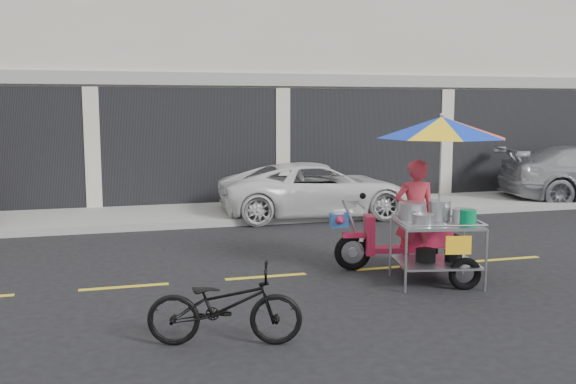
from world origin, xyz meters
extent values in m
plane|color=black|center=(0.00, 0.00, 0.00)|extent=(90.00, 90.00, 0.00)
cube|color=gray|center=(0.00, 5.50, 0.07)|extent=(45.00, 3.00, 0.15)
cube|color=beige|center=(0.00, 10.50, 4.00)|extent=(36.00, 8.00, 8.00)
cube|color=black|center=(0.00, 6.47, 1.45)|extent=(35.28, 0.06, 2.90)
cube|color=gray|center=(0.00, 6.45, 3.10)|extent=(36.00, 0.12, 0.30)
cube|color=gold|center=(0.00, 0.00, 0.00)|extent=(42.00, 0.10, 0.01)
imported|color=silver|center=(0.33, 4.70, 0.61)|extent=(4.46, 2.22, 1.22)
imported|color=black|center=(-3.04, -2.48, 0.42)|extent=(1.69, 0.94, 0.84)
torus|color=black|center=(-0.65, 0.02, 0.28)|extent=(0.57, 0.22, 0.56)
torus|color=black|center=(0.80, -0.27, 0.28)|extent=(0.57, 0.22, 0.56)
cylinder|color=#9EA0A5|center=(-0.65, 0.02, 0.28)|extent=(0.15, 0.09, 0.14)
cylinder|color=#9EA0A5|center=(0.80, -0.27, 0.28)|extent=(0.15, 0.09, 0.14)
cube|color=#B31D3E|center=(-0.65, 0.02, 0.54)|extent=(0.33, 0.18, 0.08)
cylinder|color=#9EA0A5|center=(-0.65, 0.02, 0.69)|extent=(0.36, 0.12, 0.80)
cube|color=#B31D3E|center=(-0.41, -0.03, 0.54)|extent=(0.18, 0.35, 0.59)
cube|color=#B31D3E|center=(0.03, -0.11, 0.32)|extent=(0.83, 0.43, 0.08)
cube|color=#B31D3E|center=(0.47, -0.20, 0.54)|extent=(0.78, 0.40, 0.40)
cube|color=black|center=(0.37, -0.18, 0.77)|extent=(0.68, 0.36, 0.10)
cylinder|color=#9EA0A5|center=(-0.53, 0.00, 0.99)|extent=(0.14, 0.54, 0.04)
sphere|color=black|center=(-0.43, 0.18, 1.11)|extent=(0.10, 0.10, 0.10)
cylinder|color=white|center=(-0.53, 0.00, 0.47)|extent=(0.14, 0.14, 0.05)
cube|color=#224C8C|center=(-0.86, 0.07, 0.77)|extent=(0.30, 0.26, 0.20)
cylinder|color=white|center=(-0.86, 0.07, 0.89)|extent=(0.19, 0.19, 0.05)
cone|color=#B31D3E|center=(-0.89, -0.10, 0.79)|extent=(0.22, 0.25, 0.18)
torus|color=black|center=(0.43, -1.36, 0.22)|extent=(0.46, 0.19, 0.45)
cylinder|color=#9EA0A5|center=(-0.41, -1.28, 0.42)|extent=(0.04, 0.04, 0.84)
cylinder|color=#9EA0A5|center=(-0.23, -0.41, 0.42)|extent=(0.04, 0.04, 0.84)
cylinder|color=#9EA0A5|center=(0.66, -1.50, 0.42)|extent=(0.04, 0.04, 0.84)
cylinder|color=#9EA0A5|center=(0.83, -0.63, 0.42)|extent=(0.04, 0.04, 0.84)
cube|color=#9EA0A5|center=(0.21, -0.96, 0.30)|extent=(1.24, 1.09, 0.03)
cube|color=#9EA0A5|center=(0.21, -0.96, 0.84)|extent=(1.24, 1.09, 0.04)
cylinder|color=#9EA0A5|center=(0.12, -1.39, 0.90)|extent=(1.07, 0.24, 0.02)
cylinder|color=#9EA0A5|center=(0.30, -0.52, 0.90)|extent=(1.07, 0.24, 0.02)
cylinder|color=#9EA0A5|center=(-0.32, -0.85, 0.90)|extent=(0.20, 0.88, 0.02)
cylinder|color=#9EA0A5|center=(0.74, -1.07, 0.90)|extent=(0.20, 0.88, 0.02)
cylinder|color=#9EA0A5|center=(0.30, -0.52, 0.30)|extent=(0.19, 0.73, 0.04)
cylinder|color=#9EA0A5|center=(0.30, -0.52, 0.79)|extent=(0.19, 0.73, 0.04)
cube|color=yellow|center=(0.26, -1.45, 0.64)|extent=(0.34, 0.09, 0.25)
cylinder|color=#B7B7BC|center=(-0.04, -0.70, 0.98)|extent=(0.44, 0.44, 0.24)
cylinder|color=#B7B7BC|center=(0.35, -0.76, 0.99)|extent=(0.36, 0.36, 0.26)
cylinder|color=#B7B7BC|center=(0.59, -0.98, 0.94)|extent=(0.33, 0.33, 0.16)
cylinder|color=#B7B7BC|center=(-0.07, -1.08, 0.93)|extent=(0.34, 0.34, 0.13)
cylinder|color=#057743|center=(0.50, -1.27, 0.97)|extent=(0.26, 0.26, 0.22)
cylinder|color=black|center=(0.07, -0.93, 0.40)|extent=(0.33, 0.33, 0.18)
cylinder|color=black|center=(0.45, -1.01, 0.39)|extent=(0.28, 0.28, 0.16)
cylinder|color=#9EA0A5|center=(0.28, -0.87, 1.58)|extent=(0.03, 0.03, 1.48)
sphere|color=#9EA0A5|center=(0.28, -0.87, 2.34)|extent=(0.06, 0.06, 0.06)
imported|color=#B42D3C|center=(0.27, -0.16, 0.84)|extent=(0.68, 0.51, 1.67)
camera|label=1|loc=(-4.13, -8.82, 2.46)|focal=40.00mm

